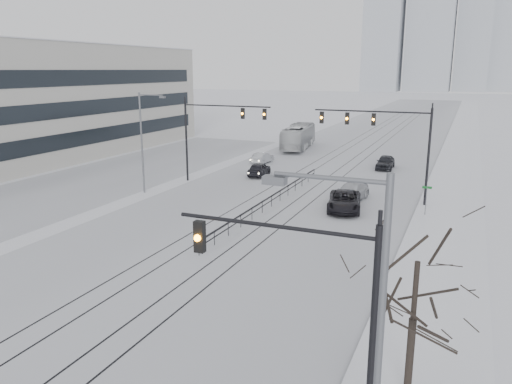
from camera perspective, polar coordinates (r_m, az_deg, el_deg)
name	(u,v)px	position (r m, az deg, el deg)	size (l,w,h in m)	color
road	(352,152)	(69.08, 10.95, 4.47)	(22.00, 260.00, 0.02)	silver
sidewalk_east	(459,159)	(67.57, 22.21, 3.55)	(5.00, 260.00, 0.16)	silver
curb	(439,158)	(67.65, 20.14, 3.72)	(0.10, 260.00, 0.12)	gray
parking_strip	(114,175)	(55.09, -15.97, 1.85)	(14.00, 60.00, 0.03)	silver
tram_rails	(308,182)	(50.04, 5.98, 1.14)	(5.30, 180.00, 0.01)	black
skyline	(459,29)	(281.16, 22.22, 16.87)	(96.00, 48.00, 72.00)	#989EA7
traffic_mast_near	(317,300)	(14.63, 7.03, -12.15)	(6.10, 0.37, 7.00)	black
traffic_mast_ne	(387,135)	(42.45, 14.74, 6.36)	(9.60, 0.37, 8.00)	black
traffic_mast_nw	(213,127)	(48.70, -4.99, 7.45)	(9.10, 0.37, 8.00)	black
street_light_east	(365,346)	(11.37, 12.35, -16.80)	(2.73, 0.25, 9.00)	#595B60
street_light_west	(144,136)	(45.63, -12.66, 6.27)	(2.73, 0.25, 9.00)	#595B60
bare_tree	(416,277)	(17.00, 17.87, -9.19)	(4.40, 4.40, 6.10)	black
median_fence	(272,201)	(40.73, 1.79, -1.00)	(0.06, 24.00, 1.00)	black
street_sign	(426,196)	(39.88, 18.89, -0.48)	(0.70, 0.06, 2.40)	#595B60
sedan_sb_inner	(259,169)	(52.62, 0.36, 2.63)	(1.70, 4.23, 1.44)	black
sedan_sb_outer	(262,158)	(59.73, 0.73, 3.90)	(1.37, 3.92, 1.29)	#9FA2A6
sedan_nb_front	(344,201)	(40.26, 10.06, -1.04)	(2.52, 5.46, 1.52)	black
sedan_nb_right	(351,192)	(43.33, 10.80, -0.05)	(2.05, 5.05, 1.47)	#B1B4BA
sedan_nb_far	(385,162)	(58.20, 14.57, 3.30)	(1.79, 4.45, 1.52)	black
box_truck	(298,137)	(71.20, 4.87, 6.30)	(2.81, 12.01, 3.35)	#B6B9BB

